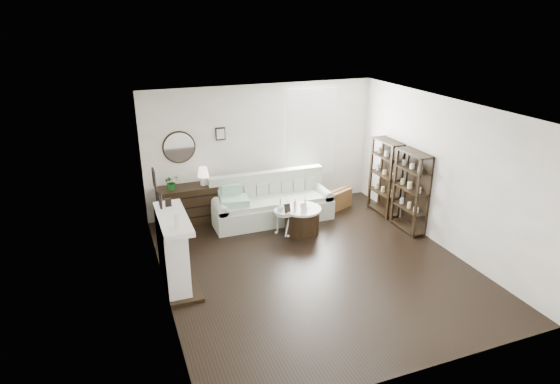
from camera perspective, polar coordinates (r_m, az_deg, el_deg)
name	(u,v)px	position (r m, az deg, el deg)	size (l,w,h in m)	color
room	(295,134)	(10.13, 1.85, 7.04)	(5.50, 5.50, 5.50)	black
fireplace	(173,252)	(7.59, -12.87, -7.20)	(0.50, 1.40, 1.84)	silver
shelf_unit_far	(385,177)	(10.12, 12.72, 1.79)	(0.30, 0.80, 1.60)	black
shelf_unit_near	(411,191)	(9.43, 15.65, 0.06)	(0.30, 0.80, 1.60)	black
sofa	(271,205)	(9.72, -1.12, -1.55)	(2.47, 0.85, 0.96)	beige
quilt	(235,201)	(9.30, -5.56, -1.10)	(0.55, 0.45, 0.14)	#299769
suitcase	(339,199)	(10.36, 7.25, -0.89)	(0.63, 0.21, 0.42)	olive
dresser	(188,205)	(9.67, -11.14, -1.58)	(1.19, 0.51, 0.79)	black
table_lamp	(203,176)	(9.52, -9.33, 1.92)	(0.23, 0.23, 0.37)	white
potted_plant	(171,182)	(9.39, -13.11, 1.17)	(0.28, 0.24, 0.31)	#175018
drum_table	(302,220)	(9.17, 2.70, -3.43)	(0.74, 0.74, 0.51)	black
pedestal_table	(284,213)	(9.00, 0.54, -2.52)	(0.41, 0.41, 0.50)	silver
eiffel_drum	(305,202)	(9.10, 3.08, -1.19)	(0.12, 0.12, 0.20)	black
bottle_drum	(295,205)	(8.87, 1.85, -1.54)	(0.06, 0.06, 0.27)	silver
card_frame_drum	(304,208)	(8.85, 2.90, -1.93)	(0.13, 0.01, 0.18)	silver
eiffel_ped	(288,206)	(9.00, 0.96, -1.66)	(0.09, 0.09, 0.16)	black
flask_ped	(281,205)	(8.92, 0.06, -1.56)	(0.14, 0.14, 0.25)	silver
card_frame_ped	(287,208)	(8.86, 0.90, -2.01)	(0.13, 0.01, 0.17)	black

